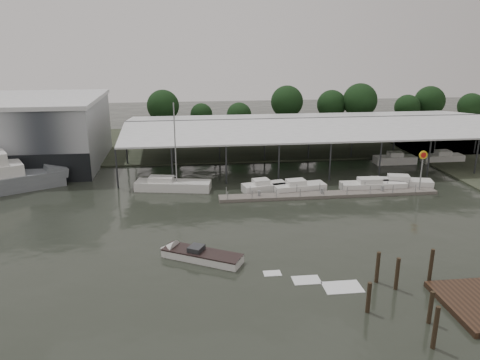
{
  "coord_description": "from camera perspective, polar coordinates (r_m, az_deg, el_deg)",
  "views": [
    {
      "loc": [
        -2.84,
        -44.24,
        19.57
      ],
      "look_at": [
        3.63,
        10.13,
        2.5
      ],
      "focal_mm": 35.0,
      "sensor_mm": 36.0,
      "label": 1
    }
  ],
  "objects": [
    {
      "name": "ground",
      "position": [
        48.46,
        -2.87,
        -6.53
      ],
      "size": [
        200.0,
        200.0,
        0.0
      ],
      "primitive_type": "plane",
      "color": "#242921",
      "rests_on": "ground"
    },
    {
      "name": "horizon_tree_line",
      "position": [
        97.49,
        10.71,
        9.03
      ],
      "size": [
        69.19,
        10.31,
        10.33
      ],
      "color": "black",
      "rests_on": "ground"
    },
    {
      "name": "moored_cruiser_2",
      "position": [
        63.85,
        15.84,
        -0.64
      ],
      "size": [
        8.54,
        2.34,
        1.7
      ],
      "rotation": [
        0.0,
        0.0,
        -0.02
      ],
      "color": "silver",
      "rests_on": "ground"
    },
    {
      "name": "shell_fuel_sign",
      "position": [
        63.85,
        21.34,
        1.92
      ],
      "size": [
        1.1,
        0.18,
        5.55
      ],
      "color": "gray",
      "rests_on": "ground"
    },
    {
      "name": "moored_cruiser_1",
      "position": [
        61.18,
        7.19,
        -0.88
      ],
      "size": [
        7.01,
        3.09,
        1.7
      ],
      "rotation": [
        0.0,
        0.0,
        0.13
      ],
      "color": "silver",
      "rests_on": "ground"
    },
    {
      "name": "moored_cruiser_3",
      "position": [
        66.29,
        19.06,
        -0.28
      ],
      "size": [
        8.12,
        4.03,
        1.7
      ],
      "rotation": [
        0.0,
        0.0,
        -0.25
      ],
      "color": "silver",
      "rests_on": "ground"
    },
    {
      "name": "storage_warehouse",
      "position": [
        79.63,
        -25.19,
        5.34
      ],
      "size": [
        24.5,
        20.5,
        10.5
      ],
      "color": "#9A9FA4",
      "rests_on": "ground"
    },
    {
      "name": "covered_boat_shed",
      "position": [
        76.11,
        8.5,
        6.96
      ],
      "size": [
        58.24,
        24.0,
        6.96
      ],
      "color": "white",
      "rests_on": "ground"
    },
    {
      "name": "grey_trawler",
      "position": [
        68.37,
        -27.01,
        0.12
      ],
      "size": [
        16.14,
        11.65,
        8.84
      ],
      "rotation": [
        0.0,
        0.0,
        0.48
      ],
      "color": "slate",
      "rests_on": "ground"
    },
    {
      "name": "mooring_pilings",
      "position": [
        38.31,
        19.61,
        -12.67
      ],
      "size": [
        7.2,
        8.93,
        3.68
      ],
      "color": "#312618",
      "rests_on": "ground"
    },
    {
      "name": "floating_dock",
      "position": [
        60.29,
        10.81,
        -1.74
      ],
      "size": [
        28.0,
        2.0,
        1.4
      ],
      "color": "slate",
      "rests_on": "ground"
    },
    {
      "name": "speedboat_underway",
      "position": [
        43.32,
        -5.43,
        -9.04
      ],
      "size": [
        17.39,
        10.49,
        2.0
      ],
      "rotation": [
        0.0,
        0.0,
        2.63
      ],
      "color": "silver",
      "rests_on": "ground"
    },
    {
      "name": "moored_cruiser_0",
      "position": [
        60.96,
        2.95,
        -0.83
      ],
      "size": [
        6.1,
        3.35,
        1.7
      ],
      "rotation": [
        0.0,
        0.0,
        0.21
      ],
      "color": "silver",
      "rests_on": "ground"
    },
    {
      "name": "white_sailboat",
      "position": [
        62.06,
        -8.3,
        -0.63
      ],
      "size": [
        10.13,
        4.35,
        11.67
      ],
      "rotation": [
        0.0,
        0.0,
        -0.18
      ],
      "color": "silver",
      "rests_on": "ground"
    },
    {
      "name": "land_strip_far",
      "position": [
        88.46,
        -4.79,
        4.54
      ],
      "size": [
        140.0,
        30.0,
        0.3
      ],
      "color": "#3A4030",
      "rests_on": "ground"
    }
  ]
}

